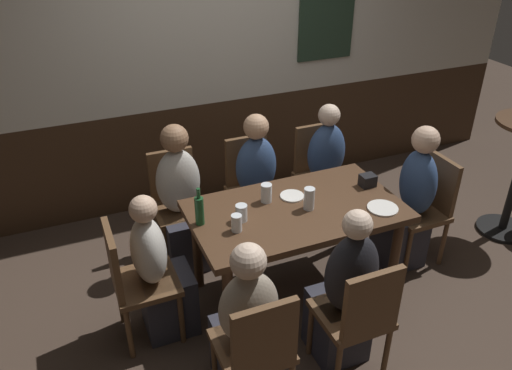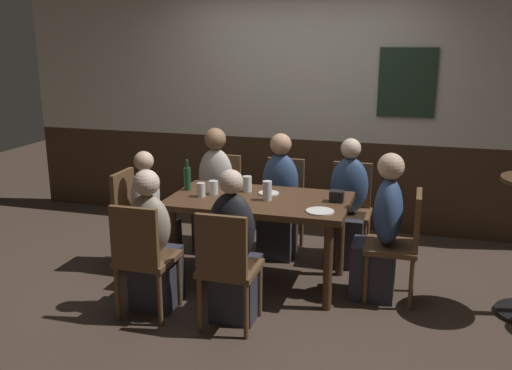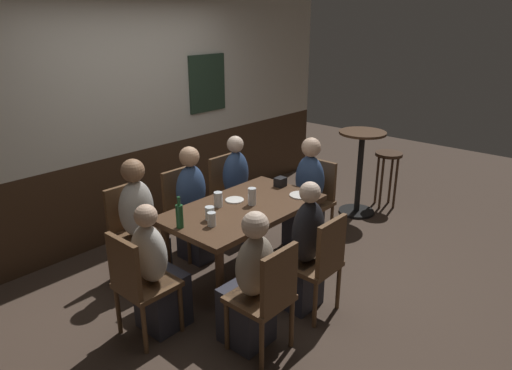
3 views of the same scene
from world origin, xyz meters
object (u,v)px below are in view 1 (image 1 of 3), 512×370
(dining_table, at_px, (296,219))
(person_mid_far, at_px, (258,193))
(person_head_east, at_px, (409,208))
(person_left_near, at_px, (246,331))
(chair_head_east, at_px, (426,204))
(person_left_far, at_px, (182,208))
(chair_left_far, at_px, (176,199))
(tumbler_water, at_px, (241,214))
(tumbler_short, at_px, (237,224))
(beer_bottle_green, at_px, (199,210))
(beer_glass_tall, at_px, (266,194))
(person_right_far, at_px, (327,179))
(chair_head_west, at_px, (133,278))
(plate_white_large, at_px, (383,208))
(chair_mid_far, at_px, (251,183))
(person_mid_near, at_px, (344,299))
(chair_left_near, at_px, (257,347))
(person_head_west, at_px, (160,277))
(condiment_caddy, at_px, (368,180))
(chair_right_far, at_px, (318,169))
(beer_glass_half, at_px, (309,200))
(plate_white_small, at_px, (292,196))

(dining_table, height_order, person_mid_far, person_mid_far)
(person_head_east, bearing_deg, person_left_near, -157.73)
(chair_head_east, bearing_deg, person_left_far, 159.47)
(chair_left_far, relative_size, tumbler_water, 7.60)
(person_left_near, relative_size, tumbler_short, 9.45)
(chair_left_far, height_order, beer_bottle_green, beer_bottle_green)
(person_left_far, bearing_deg, beer_glass_tall, -46.17)
(person_mid_far, distance_m, person_right_far, 0.64)
(beer_bottle_green, bearing_deg, person_left_far, 87.85)
(chair_left_far, height_order, beer_glass_tall, chair_left_far)
(chair_head_east, xyz_separation_m, person_right_far, (-0.50, 0.67, -0.02))
(chair_head_west, distance_m, plate_white_large, 1.72)
(chair_mid_far, bearing_deg, person_mid_near, -90.00)
(person_mid_near, bearing_deg, beer_glass_tall, 100.56)
(chair_mid_far, distance_m, tumbler_water, 0.96)
(dining_table, distance_m, chair_left_near, 1.06)
(chair_mid_far, distance_m, person_head_west, 1.29)
(beer_glass_tall, relative_size, condiment_caddy, 1.22)
(person_head_east, distance_m, plate_white_large, 0.56)
(beer_bottle_green, bearing_deg, condiment_caddy, -0.11)
(person_head_west, height_order, person_mid_far, person_mid_far)
(person_head_west, distance_m, person_head_east, 1.97)
(chair_right_far, distance_m, beer_bottle_green, 1.55)
(chair_left_near, bearing_deg, chair_mid_far, 68.85)
(beer_glass_half, xyz_separation_m, plate_white_small, (-0.04, 0.18, -0.06))
(person_right_far, xyz_separation_m, tumbler_short, (-1.12, -0.76, 0.31))
(dining_table, relative_size, person_left_near, 1.33)
(dining_table, distance_m, chair_head_west, 1.16)
(chair_head_west, bearing_deg, person_mid_near, -30.23)
(chair_left_far, distance_m, beer_bottle_green, 0.83)
(chair_left_near, height_order, chair_mid_far, same)
(chair_mid_far, distance_m, person_head_east, 1.29)
(beer_glass_half, bearing_deg, condiment_caddy, 11.43)
(chair_left_far, distance_m, person_left_far, 0.16)
(tumbler_water, relative_size, beer_glass_half, 0.73)
(person_mid_far, relative_size, beer_glass_half, 7.33)
(dining_table, relative_size, chair_head_east, 1.66)
(chair_head_west, relative_size, person_mid_near, 0.77)
(person_mid_near, height_order, plate_white_large, person_mid_near)
(chair_head_west, xyz_separation_m, plate_white_small, (1.19, 0.15, 0.25))
(chair_head_east, height_order, plate_white_large, chair_head_east)
(dining_table, xyz_separation_m, beer_glass_tall, (-0.15, 0.16, 0.15))
(chair_head_west, relative_size, person_right_far, 0.77)
(beer_glass_half, distance_m, beer_glass_tall, 0.30)
(dining_table, xyz_separation_m, chair_mid_far, (0.00, 0.83, -0.15))
(chair_mid_far, xyz_separation_m, person_left_far, (-0.64, -0.16, 0.01))
(beer_glass_half, bearing_deg, beer_glass_tall, 139.09)
(person_left_near, bearing_deg, beer_glass_tall, 59.49)
(person_head_west, xyz_separation_m, person_mid_near, (0.98, -0.67, 0.03))
(chair_right_far, xyz_separation_m, person_head_west, (-1.62, -0.83, -0.05))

